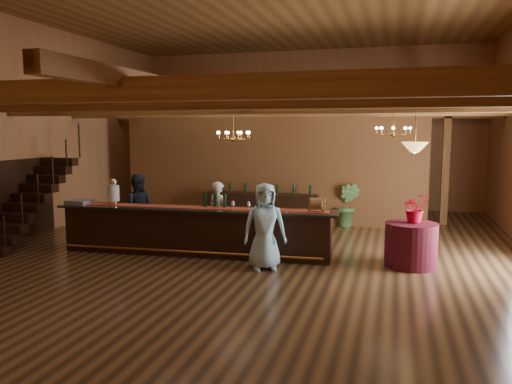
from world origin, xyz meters
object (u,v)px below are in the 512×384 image
(chandelier_left, at_px, (233,135))
(floor_plant, at_px, (347,205))
(raffle_drum, at_px, (317,204))
(guest, at_px, (265,226))
(staff_second, at_px, (137,208))
(bartender, at_px, (218,214))
(round_table, at_px, (411,245))
(chandelier_right, at_px, (393,130))
(pendant_lamp, at_px, (415,147))
(tasting_bar, at_px, (195,231))
(backbar_shelf, at_px, (261,209))
(beverage_dispenser, at_px, (114,192))

(chandelier_left, relative_size, floor_plant, 0.64)
(raffle_drum, distance_m, guest, 1.28)
(chandelier_left, height_order, staff_second, chandelier_left)
(chandelier_left, distance_m, floor_plant, 4.26)
(floor_plant, bearing_deg, bartender, -129.94)
(round_table, distance_m, chandelier_left, 4.71)
(round_table, distance_m, bartender, 4.38)
(round_table, relative_size, chandelier_right, 1.29)
(pendant_lamp, relative_size, guest, 0.52)
(pendant_lamp, bearing_deg, tasting_bar, -177.10)
(backbar_shelf, bearing_deg, staff_second, -127.09)
(backbar_shelf, bearing_deg, bartender, -94.61)
(tasting_bar, distance_m, guest, 1.96)
(tasting_bar, bearing_deg, round_table, -0.48)
(beverage_dispenser, xyz_separation_m, guest, (3.74, -0.67, -0.47))
(chandelier_right, xyz_separation_m, guest, (-2.35, -2.89, -1.86))
(tasting_bar, height_order, beverage_dispenser, beverage_dispenser)
(raffle_drum, height_order, backbar_shelf, raffle_drum)
(backbar_shelf, height_order, chandelier_right, chandelier_right)
(chandelier_right, bearing_deg, chandelier_left, -165.53)
(chandelier_left, bearing_deg, beverage_dispenser, -152.48)
(bartender, distance_m, guest, 2.23)
(pendant_lamp, bearing_deg, chandelier_left, 166.36)
(chandelier_left, bearing_deg, chandelier_right, 14.47)
(chandelier_left, xyz_separation_m, chandelier_right, (3.63, 0.94, 0.10))
(raffle_drum, bearing_deg, bartender, 162.78)
(chandelier_left, bearing_deg, floor_plant, 49.68)
(chandelier_left, xyz_separation_m, staff_second, (-2.32, -0.49, -1.78))
(tasting_bar, height_order, chandelier_right, chandelier_right)
(pendant_lamp, bearing_deg, staff_second, 175.52)
(raffle_drum, distance_m, bartender, 2.59)
(chandelier_right, bearing_deg, raffle_drum, -125.56)
(round_table, bearing_deg, floor_plant, 112.83)
(bartender, height_order, guest, guest)
(beverage_dispenser, height_order, chandelier_left, chandelier_left)
(guest, bearing_deg, staff_second, 135.92)
(backbar_shelf, bearing_deg, guest, -73.09)
(pendant_lamp, height_order, bartender, pendant_lamp)
(raffle_drum, bearing_deg, chandelier_left, 152.97)
(beverage_dispenser, bearing_deg, staff_second, 80.24)
(beverage_dispenser, height_order, chandelier_right, chandelier_right)
(beverage_dispenser, bearing_deg, tasting_bar, 1.89)
(raffle_drum, distance_m, round_table, 2.05)
(round_table, bearing_deg, pendant_lamp, 0.00)
(beverage_dispenser, height_order, round_table, beverage_dispenser)
(chandelier_right, bearing_deg, floor_plant, 121.66)
(backbar_shelf, distance_m, pendant_lamp, 5.68)
(beverage_dispenser, relative_size, chandelier_right, 0.75)
(raffle_drum, distance_m, staff_second, 4.55)
(backbar_shelf, distance_m, chandelier_right, 4.54)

